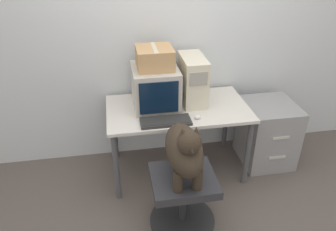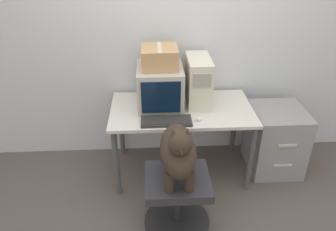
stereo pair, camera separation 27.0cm
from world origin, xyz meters
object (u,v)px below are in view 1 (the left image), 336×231
at_px(dog, 185,150).
at_px(cardboard_box, 155,58).
at_px(pc_tower, 192,79).
at_px(filing_cabinet, 267,133).
at_px(crt_monitor, 155,87).
at_px(office_chair, 183,198).
at_px(keyboard, 166,121).

bearing_deg(dog, cardboard_box, 97.32).
relative_size(pc_tower, filing_cabinet, 0.67).
distance_m(crt_monitor, pc_tower, 0.36).
distance_m(pc_tower, office_chair, 1.09).
xyz_separation_m(pc_tower, dog, (-0.25, -0.83, -0.18)).
distance_m(crt_monitor, dog, 0.82).
height_order(office_chair, cardboard_box, cardboard_box).
distance_m(keyboard, filing_cabinet, 1.20).
distance_m(office_chair, dog, 0.49).
relative_size(keyboard, dog, 0.77).
height_order(crt_monitor, dog, crt_monitor).
height_order(keyboard, dog, dog).
height_order(crt_monitor, pc_tower, pc_tower).
xyz_separation_m(office_chair, dog, (-0.00, -0.01, 0.49)).
xyz_separation_m(filing_cabinet, cardboard_box, (-1.14, 0.08, 0.85)).
relative_size(crt_monitor, keyboard, 1.08).
bearing_deg(filing_cabinet, cardboard_box, 176.22).
xyz_separation_m(pc_tower, filing_cabinet, (0.79, -0.10, -0.61)).
xyz_separation_m(dog, filing_cabinet, (1.04, 0.73, -0.43)).
bearing_deg(filing_cabinet, crt_monitor, 176.41).
relative_size(office_chair, filing_cabinet, 0.83).
bearing_deg(filing_cabinet, keyboard, -166.59).
bearing_deg(pc_tower, filing_cabinet, -7.47).
bearing_deg(filing_cabinet, office_chair, -145.42).
height_order(keyboard, filing_cabinet, keyboard).
bearing_deg(office_chair, keyboard, 97.99).
height_order(dog, cardboard_box, cardboard_box).
distance_m(keyboard, dog, 0.47).
distance_m(keyboard, cardboard_box, 0.56).
relative_size(pc_tower, cardboard_box, 1.39).
height_order(crt_monitor, keyboard, crt_monitor).
xyz_separation_m(keyboard, filing_cabinet, (1.10, 0.26, -0.41)).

